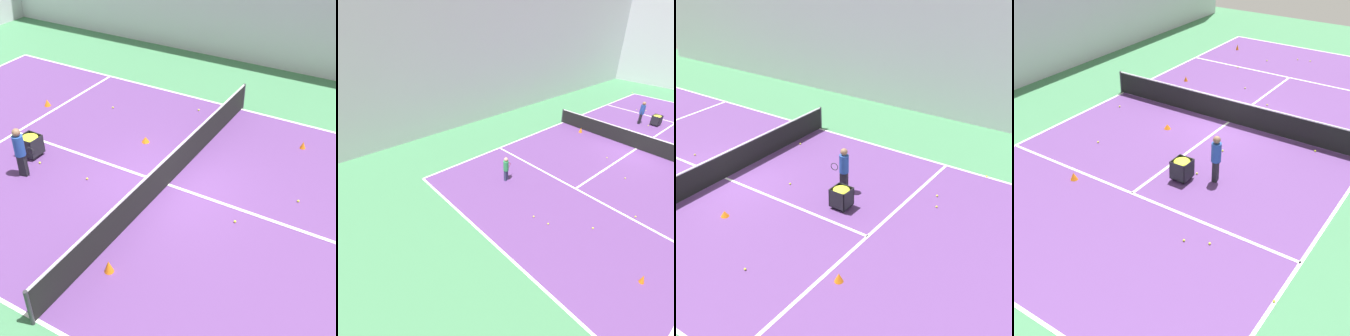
% 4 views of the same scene
% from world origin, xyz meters
% --- Properties ---
extents(ground_plane, '(36.17, 36.17, 0.00)m').
position_xyz_m(ground_plane, '(0.00, 0.00, 0.00)').
color(ground_plane, '#3D754C').
extents(court_playing_area, '(11.46, 23.01, 0.00)m').
position_xyz_m(court_playing_area, '(0.00, 0.00, 0.00)').
color(court_playing_area, '#563370').
rests_on(court_playing_area, ground).
extents(line_baseline_near, '(11.46, 0.10, 0.00)m').
position_xyz_m(line_baseline_near, '(0.00, -11.51, 0.01)').
color(line_baseline_near, white).
rests_on(line_baseline_near, ground).
extents(line_sideline_right, '(0.10, 23.01, 0.00)m').
position_xyz_m(line_sideline_right, '(5.73, 0.00, 0.01)').
color(line_sideline_right, white).
rests_on(line_sideline_right, ground).
extents(line_service_near, '(11.46, 0.10, 0.00)m').
position_xyz_m(line_service_near, '(0.00, -6.33, 0.01)').
color(line_service_near, white).
rests_on(line_service_near, ground).
extents(line_service_far, '(11.46, 0.10, 0.00)m').
position_xyz_m(line_service_far, '(0.00, 6.33, 0.01)').
color(line_service_far, white).
rests_on(line_service_far, ground).
extents(line_centre_service, '(0.10, 12.66, 0.00)m').
position_xyz_m(line_centre_service, '(0.00, 0.00, 0.01)').
color(line_centre_service, white).
rests_on(line_centre_service, ground).
extents(tennis_net, '(11.76, 0.10, 1.03)m').
position_xyz_m(tennis_net, '(0.00, 0.00, 0.53)').
color(tennis_net, '#2D2D33').
rests_on(tennis_net, ground).
extents(coach_at_net, '(0.39, 0.67, 1.67)m').
position_xyz_m(coach_at_net, '(-1.81, 4.15, 0.96)').
color(coach_at_net, black).
rests_on(coach_at_net, ground).
extents(ball_cart, '(0.59, 0.62, 0.76)m').
position_xyz_m(ball_cart, '(-0.86, 4.73, 0.54)').
color(ball_cart, black).
rests_on(ball_cart, ground).
extents(training_cone_0, '(0.28, 0.28, 0.20)m').
position_xyz_m(training_cone_0, '(1.76, 1.93, 0.10)').
color(training_cone_0, orange).
rests_on(training_cone_0, ground).
extents(training_cone_1, '(0.24, 0.24, 0.34)m').
position_xyz_m(training_cone_1, '(-3.78, -0.53, 0.17)').
color(training_cone_1, orange).
rests_on(training_cone_1, ground).
extents(training_cone_2, '(0.25, 0.25, 0.27)m').
position_xyz_m(training_cone_2, '(2.14, 6.79, 0.14)').
color(training_cone_2, orange).
rests_on(training_cone_2, ground).
extents(training_cone_3, '(0.20, 0.20, 0.25)m').
position_xyz_m(training_cone_3, '(4.12, -2.94, 0.13)').
color(training_cone_3, orange).
rests_on(training_cone_3, ground).
extents(training_cone_4, '(0.17, 0.17, 0.34)m').
position_xyz_m(training_cone_4, '(4.45, -8.95, 0.17)').
color(training_cone_4, orange).
rests_on(training_cone_4, ground).
extents(tennis_ball_0, '(0.07, 0.07, 0.07)m').
position_xyz_m(tennis_ball_0, '(3.26, 4.41, 0.04)').
color(tennis_ball_0, yellow).
rests_on(tennis_ball_0, ground).
extents(tennis_ball_1, '(0.07, 0.07, 0.07)m').
position_xyz_m(tennis_ball_1, '(4.77, 1.39, 0.04)').
color(tennis_ball_1, yellow).
rests_on(tennis_ball_1, ground).
extents(tennis_ball_3, '(0.07, 0.07, 0.07)m').
position_xyz_m(tennis_ball_3, '(0.04, -9.33, 0.04)').
color(tennis_ball_3, yellow).
rests_on(tennis_ball_3, ground).
extents(tennis_ball_4, '(0.07, 0.07, 0.07)m').
position_xyz_m(tennis_ball_4, '(-1.04, 2.30, 0.04)').
color(tennis_ball_4, yellow).
rests_on(tennis_ball_4, ground).
extents(tennis_ball_5, '(0.07, 0.07, 0.07)m').
position_xyz_m(tennis_ball_5, '(-3.89, 0.39, 0.04)').
color(tennis_ball_5, yellow).
rests_on(tennis_ball_5, ground).
extents(tennis_ball_7, '(0.07, 0.07, 0.07)m').
position_xyz_m(tennis_ball_7, '(-0.58, -2.47, 0.04)').
color(tennis_ball_7, yellow).
rests_on(tennis_ball_7, ground).
extents(tennis_ball_8, '(0.07, 0.07, 0.07)m').
position_xyz_m(tennis_ball_8, '(1.17, -3.70, 0.04)').
color(tennis_ball_8, yellow).
rests_on(tennis_ball_8, ground).
extents(tennis_ball_9, '(0.07, 0.07, 0.07)m').
position_xyz_m(tennis_ball_9, '(-3.36, 7.05, 0.04)').
color(tennis_ball_9, yellow).
rests_on(tennis_ball_9, ground).
extents(tennis_ball_10, '(0.07, 0.07, 0.07)m').
position_xyz_m(tennis_ball_10, '(-2.70, 7.34, 0.04)').
color(tennis_ball_10, yellow).
rests_on(tennis_ball_10, ground).
extents(tennis_ball_11, '(0.07, 0.07, 0.07)m').
position_xyz_m(tennis_ball_11, '(2.07, -8.05, 0.04)').
color(tennis_ball_11, yellow).
rests_on(tennis_ball_11, ground).
extents(tennis_ball_12, '(0.07, 0.07, 0.07)m').
position_xyz_m(tennis_ball_12, '(-1.11, 4.19, 0.04)').
color(tennis_ball_12, yellow).
rests_on(tennis_ball_12, ground).
extents(tennis_ball_13, '(0.07, 0.07, 0.07)m').
position_xyz_m(tennis_ball_13, '(0.72, -9.20, 0.04)').
color(tennis_ball_13, yellow).
rests_on(tennis_ball_13, ground).
extents(tennis_ball_14, '(0.07, 0.07, 0.07)m').
position_xyz_m(tennis_ball_14, '(2.89, -6.12, 0.04)').
color(tennis_ball_14, yellow).
rests_on(tennis_ball_14, ground).
extents(tennis_ball_15, '(0.07, 0.07, 0.07)m').
position_xyz_m(tennis_ball_15, '(-5.72, 7.97, 0.04)').
color(tennis_ball_15, yellow).
rests_on(tennis_ball_15, ground).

